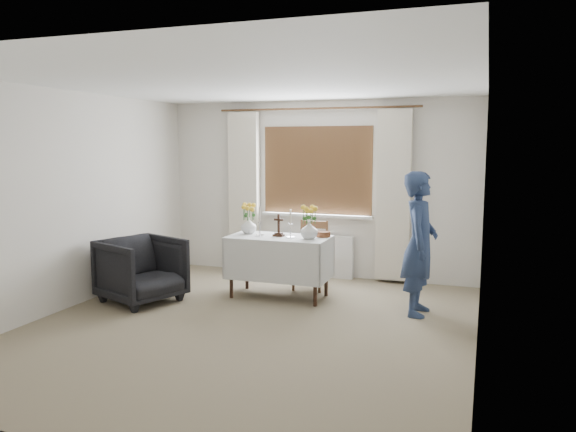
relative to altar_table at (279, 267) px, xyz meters
The scene contains 12 objects.
ground 1.27m from the altar_table, 85.02° to the right, with size 5.00×5.00×0.00m, color gray.
altar_table is the anchor object (origin of this frame).
wooden_chair 0.58m from the altar_table, 65.24° to the left, with size 0.41×0.41×0.89m, color brown, non-canonical shape.
armchair 1.66m from the altar_table, 153.21° to the right, with size 0.83×0.85×0.78m, color black.
person 1.77m from the altar_table, ahead, with size 0.58×0.38×1.60m, color navy.
radiator 1.22m from the altar_table, 85.08° to the left, with size 1.10×0.10×0.60m, color silver.
wooden_cross 0.52m from the altar_table, 119.92° to the left, with size 0.13×0.09×0.28m, color black, non-canonical shape.
candlestick_left 0.61m from the altar_table, behind, with size 0.10×0.10×0.36m, color silver, non-canonical shape.
candlestick_right 0.58m from the altar_table, 10.12° to the right, with size 0.10×0.10×0.35m, color silver, non-canonical shape.
flower_vase_left 0.66m from the altar_table, 169.02° to the left, with size 0.20×0.20×0.21m, color silver.
flower_vase_right 0.63m from the altar_table, ahead, with size 0.21×0.21×0.22m, color silver.
wicker_basket 0.68m from the altar_table, 17.18° to the left, with size 0.18×0.18×0.07m, color brown.
Camera 1 is at (2.28, -5.17, 1.89)m, focal length 35.00 mm.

